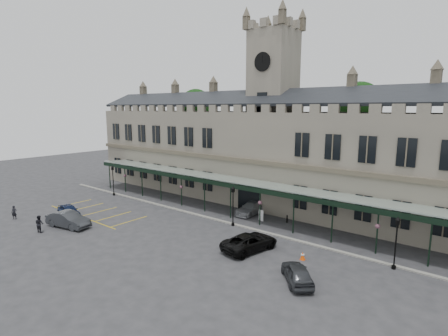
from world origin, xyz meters
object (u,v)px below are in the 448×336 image
Objects in this scene: station_building at (271,154)px; lamp_post_left at (113,178)px; traffic_cone at (303,256)px; car_right_a at (297,273)px; lamp_post_mid at (233,202)px; person_a at (14,213)px; car_taxi at (251,208)px; person_b at (39,224)px; lamp_post_right at (396,238)px; clock_tower at (273,103)px; sign_board at (261,215)px; car_van at (250,242)px; car_left_b at (68,220)px; car_left_a at (69,211)px.

lamp_post_left is (-19.62, -11.01, -3.86)m from station_building.
traffic_cone is 4.03m from car_right_a.
lamp_post_mid reaches higher than person_a.
lamp_post_left is at bearing -53.28° from car_right_a.
car_taxi is 2.73× the size of person_b.
station_building is 31.47m from person_a.
lamp_post_right is 1.03× the size of car_right_a.
car_right_a is at bearing -53.70° from clock_tower.
lamp_post_left reaches higher than lamp_post_right.
lamp_post_mid is 10.47m from traffic_cone.
traffic_cone is at bearing -35.04° from car_taxi.
traffic_cone is 0.55× the size of sign_board.
person_a is (-30.46, -10.69, 0.45)m from traffic_cone.
station_building is at bearing -131.33° from person_b.
lamp_post_mid is at bearing -27.89° from car_van.
lamp_post_mid is at bearing -80.19° from clock_tower.
lamp_post_right is at bearing 1.97° from sign_board.
lamp_post_left reaches higher than sign_board.
car_left_b is 2.87× the size of person_b.
car_taxi is 10.86m from car_van.
car_taxi is at bearing 0.70° from person_a.
station_building is at bearing 129.61° from sign_board.
sign_board is 0.24× the size of car_left_b.
lamp_post_left is at bearing -76.57° from person_b.
lamp_post_mid reaches higher than car_taxi.
car_left_b is 3.22× the size of person_a.
lamp_post_mid is 0.80× the size of car_van.
person_a is at bearing -15.65° from person_b.
lamp_post_mid is 4.13m from sign_board.
lamp_post_left is 15.56m from person_b.
lamp_post_left reaches higher than car_left_b.
sign_board is 22.32m from car_left_a.
lamp_post_right is at bearing -170.37° from person_b.
sign_board is at bearing -66.10° from clock_tower.
clock_tower is 23.55m from lamp_post_right.
car_taxi is 22.97m from person_b.
car_left_a is 28.11m from car_right_a.
person_a is at bearing -126.79° from sign_board.
lamp_post_right is at bearing -147.87° from car_van.
car_left_a is (-32.97, -9.26, -1.84)m from lamp_post_right.
station_building is 25.47m from car_left_b.
traffic_cone is 13.25m from car_taxi.
person_a is (-18.86, -24.54, -5.68)m from station_building.
car_left_b reaches higher than car_right_a.
station_building reaches higher than lamp_post_right.
station_building reaches higher than car_left_a.
lamp_post_mid is 24.99m from person_a.
station_building reaches higher than car_van.
lamp_post_mid is 2.76× the size of person_a.
lamp_post_right is 15.20m from sign_board.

